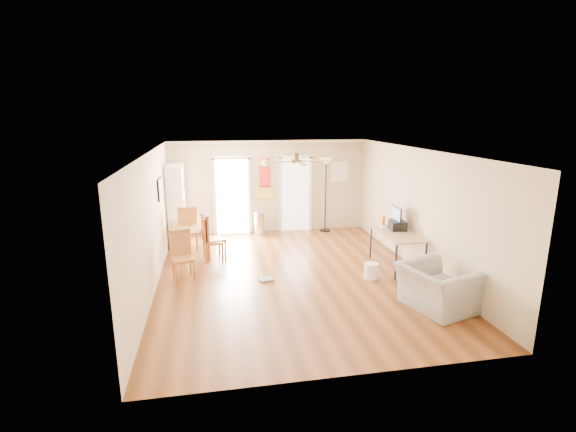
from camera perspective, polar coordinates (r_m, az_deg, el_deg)
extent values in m
plane|color=brown|center=(8.82, 0.72, -8.20)|extent=(7.00, 7.00, 0.00)
cube|color=red|center=(11.73, -3.17, 5.16)|extent=(0.46, 0.03, 1.10)
cube|color=white|center=(12.16, 7.09, 6.10)|extent=(0.50, 0.04, 0.60)
cube|color=black|center=(9.62, -17.10, 3.59)|extent=(0.04, 0.66, 0.48)
cylinder|color=#BDBDBF|center=(11.66, -3.85, -1.02)|extent=(0.35, 0.35, 0.66)
cube|color=silver|center=(9.80, 12.69, -1.42)|extent=(0.15, 0.36, 0.01)
cube|color=black|center=(9.63, 14.75, -1.25)|extent=(0.38, 0.42, 0.20)
cylinder|color=#D64513|center=(9.94, 12.94, -0.63)|extent=(0.09, 0.09, 0.21)
cylinder|color=white|center=(8.81, 11.32, -7.37)|extent=(0.31, 0.31, 0.32)
cube|color=gray|center=(8.61, -3.08, -8.64)|extent=(0.33, 0.28, 0.04)
imported|color=#979692|center=(7.73, 19.70, -9.23)|extent=(1.31, 1.41, 0.77)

